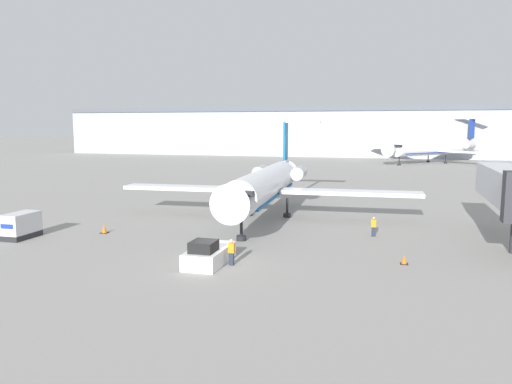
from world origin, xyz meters
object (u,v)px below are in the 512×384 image
at_px(pushback_tug, 209,254).
at_px(traffic_cone_right, 404,260).
at_px(airplane_main, 266,183).
at_px(airplane_parked_far_left, 435,147).
at_px(jet_bridge, 509,187).
at_px(luggage_cart, 21,226).
at_px(worker_by_wing, 374,226).
at_px(worker_near_tug, 231,252).
at_px(traffic_cone_left, 104,229).

xyz_separation_m(pushback_tug, traffic_cone_right, (12.52, 3.37, -0.36)).
bearing_deg(airplane_main, airplane_parked_far_left, 75.14).
bearing_deg(airplane_parked_far_left, pushback_tug, -102.10).
height_order(traffic_cone_right, jet_bridge, jet_bridge).
bearing_deg(airplane_main, luggage_cart, -140.43).
relative_size(worker_by_wing, airplane_parked_far_left, 0.05).
distance_m(worker_near_tug, airplane_parked_far_left, 99.29).
bearing_deg(airplane_main, worker_near_tug, -83.29).
bearing_deg(traffic_cone_left, airplane_main, 42.38).
bearing_deg(traffic_cone_right, worker_near_tug, -163.17).
bearing_deg(traffic_cone_left, airplane_parked_far_left, 70.11).
height_order(worker_by_wing, jet_bridge, jet_bridge).
distance_m(pushback_tug, traffic_cone_left, 13.65).
xyz_separation_m(airplane_main, jet_bridge, (20.65, -5.59, 1.01)).
relative_size(traffic_cone_left, airplane_parked_far_left, 0.02).
bearing_deg(jet_bridge, luggage_cart, -167.34).
height_order(worker_near_tug, airplane_parked_far_left, airplane_parked_far_left).
bearing_deg(airplane_parked_far_left, traffic_cone_right, -95.08).
bearing_deg(luggage_cart, traffic_cone_left, 32.76).
distance_m(pushback_tug, worker_near_tug, 1.58).
height_order(worker_by_wing, traffic_cone_right, worker_by_wing).
bearing_deg(traffic_cone_right, luggage_cart, -179.25).
xyz_separation_m(airplane_main, worker_by_wing, (10.63, -5.71, -2.59)).
bearing_deg(traffic_cone_right, jet_bridge, 46.35).
height_order(airplane_main, worker_by_wing, airplane_main).
distance_m(airplane_main, pushback_tug, 17.26).
distance_m(airplane_main, traffic_cone_right, 19.09).
bearing_deg(traffic_cone_left, worker_by_wing, 12.32).
height_order(luggage_cart, jet_bridge, jet_bridge).
bearing_deg(pushback_tug, traffic_cone_right, 15.08).
xyz_separation_m(traffic_cone_left, jet_bridge, (32.22, 4.96, 4.10)).
height_order(luggage_cart, traffic_cone_right, luggage_cart).
height_order(airplane_main, pushback_tug, airplane_main).
xyz_separation_m(pushback_tug, worker_near_tug, (1.55, 0.05, 0.27)).
height_order(airplane_main, airplane_parked_far_left, airplane_parked_far_left).
bearing_deg(airplane_main, jet_bridge, -15.15).
bearing_deg(airplane_parked_far_left, luggage_cart, -112.09).
bearing_deg(traffic_cone_left, luggage_cart, -147.24).
height_order(pushback_tug, jet_bridge, jet_bridge).
distance_m(worker_near_tug, traffic_cone_left, 15.01).
relative_size(worker_by_wing, traffic_cone_right, 2.75).
xyz_separation_m(luggage_cart, traffic_cone_left, (5.43, 3.49, -0.69)).
height_order(pushback_tug, worker_near_tug, pushback_tug).
height_order(airplane_main, traffic_cone_left, airplane_main).
xyz_separation_m(worker_near_tug, airplane_parked_far_left, (19.33, 97.35, 2.92)).
bearing_deg(worker_near_tug, pushback_tug, -177.99).
bearing_deg(luggage_cart, jet_bridge, 12.66).
bearing_deg(luggage_cart, airplane_parked_far_left, 67.91).
distance_m(luggage_cart, traffic_cone_left, 6.49).
relative_size(pushback_tug, traffic_cone_left, 6.37).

